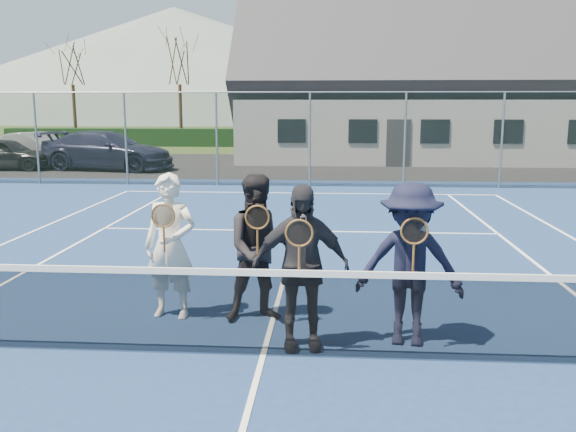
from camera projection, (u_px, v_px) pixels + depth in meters
name	position (u px, v px, depth m)	size (l,w,h in m)	color
ground	(315.00, 166.00, 26.06)	(220.00, 220.00, 0.00)	#2F4418
court_surface	(263.00, 357.00, 6.44)	(30.00, 30.00, 0.02)	navy
tarmac_carpark	(223.00, 166.00, 26.33)	(40.00, 12.00, 0.01)	black
hedge_row	(320.00, 138.00, 37.73)	(40.00, 1.20, 1.10)	black
hill_west	(176.00, 64.00, 99.73)	(110.00, 110.00, 18.00)	#56675E
hill_centre	(455.00, 50.00, 96.22)	(120.00, 120.00, 22.00)	#55665B
car_a	(5.00, 154.00, 24.54)	(1.54, 3.83, 1.31)	black
car_b	(38.00, 149.00, 26.19)	(1.51, 4.33, 1.43)	gray
car_c	(108.00, 151.00, 24.54)	(2.18, 5.37, 1.56)	#1B1D37
court_markings	(263.00, 355.00, 6.43)	(11.03, 23.83, 0.01)	white
tennis_net	(263.00, 309.00, 6.34)	(11.68, 0.08, 1.10)	slate
perimeter_fence	(310.00, 139.00, 19.40)	(30.07, 0.07, 3.02)	slate
clubhouse	(402.00, 75.00, 28.97)	(15.60, 8.20, 7.70)	silver
tree_a	(71.00, 54.00, 38.87)	(3.20, 3.20, 7.77)	#3D2716
tree_b	(179.00, 53.00, 38.38)	(3.20, 3.20, 7.77)	#3C2115
tree_c	(354.00, 52.00, 37.61)	(3.20, 3.20, 7.77)	#351F13
tree_d	(519.00, 51.00, 36.92)	(3.20, 3.20, 7.77)	#392415
player_a	(170.00, 246.00, 7.48)	(0.71, 0.54, 1.80)	white
player_b	(260.00, 248.00, 7.38)	(1.03, 0.90, 1.80)	black
player_c	(300.00, 267.00, 6.52)	(1.11, 0.58, 1.80)	#25252A
player_d	(410.00, 265.00, 6.62)	(1.25, 0.83, 1.80)	black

